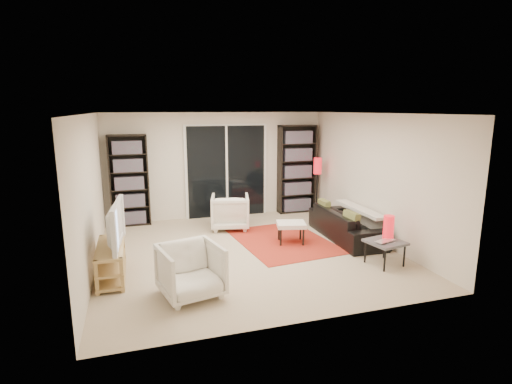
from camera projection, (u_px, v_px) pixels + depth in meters
floor at (247, 251)px, 7.07m from camera, size 5.00×5.00×0.00m
wall_back at (218, 165)px, 9.16m from camera, size 5.00×0.02×2.40m
wall_front at (308, 225)px, 4.48m from camera, size 5.00×0.02×2.40m
wall_left at (90, 194)px, 6.10m from camera, size 0.02×5.00×2.40m
wall_right at (374, 178)px, 7.54m from camera, size 0.02×5.00×2.40m
ceiling at (247, 113)px, 6.57m from camera, size 5.00×5.00×0.02m
sliding_door at (226, 172)px, 9.21m from camera, size 1.92×0.08×2.16m
bookshelf_left at (129, 181)px, 8.49m from camera, size 0.80×0.30×1.95m
bookshelf_right at (297, 169)px, 9.58m from camera, size 0.90×0.30×2.10m
tv_stand at (111, 261)px, 5.92m from camera, size 0.38×1.20×0.50m
tv at (110, 224)px, 5.81m from camera, size 0.24×1.14×0.65m
rug at (283, 241)px, 7.61m from camera, size 1.81×2.31×0.01m
sofa at (347, 224)px, 7.74m from camera, size 0.83×1.98×0.57m
armchair_back at (230, 212)px, 8.36m from camera, size 0.93×0.95×0.72m
armchair_front at (191, 271)px, 5.32m from camera, size 0.92×0.94×0.72m
ottoman at (291, 225)px, 7.44m from camera, size 0.61×0.54×0.40m
side_table at (385, 243)px, 6.40m from camera, size 0.62×0.62×0.40m
laptop at (388, 242)px, 6.29m from camera, size 0.41×0.33×0.03m
table_lamp at (389, 227)px, 6.47m from camera, size 0.17×0.17×0.39m
floor_lamp at (317, 172)px, 9.20m from camera, size 0.21×0.21×1.37m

